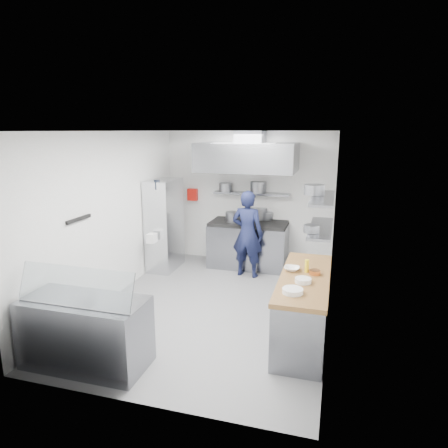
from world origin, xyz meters
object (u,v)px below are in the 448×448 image
(wire_rack, at_px, (165,225))
(chef, at_px, (247,234))
(gas_range, at_px, (248,246))
(display_case, at_px, (86,332))

(wire_rack, bearing_deg, chef, 0.39)
(gas_range, height_order, wire_rack, wire_rack)
(chef, bearing_deg, gas_range, -72.37)
(gas_range, relative_size, display_case, 1.07)
(gas_range, bearing_deg, display_case, -105.02)
(chef, relative_size, wire_rack, 0.92)
(gas_range, height_order, display_case, gas_range)
(chef, xyz_separation_m, display_case, (-1.20, -3.54, -0.43))
(gas_range, relative_size, wire_rack, 0.86)
(gas_range, height_order, chef, chef)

